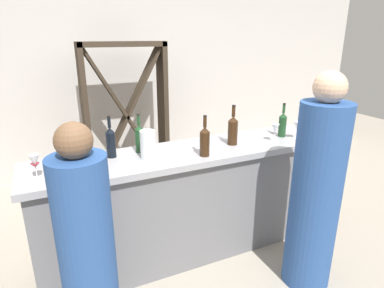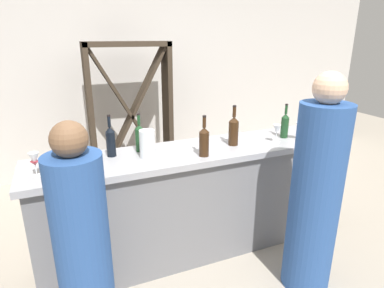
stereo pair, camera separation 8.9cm
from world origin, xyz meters
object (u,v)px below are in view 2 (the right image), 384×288
wine_bottle_second_left_near_black (111,141)px  person_left_guest (83,247)px  wine_glass_near_center (277,130)px  wine_glass_far_center (83,144)px  wine_bottle_leftmost_dark_green (73,156)px  wine_glass_near_left (300,128)px  water_pitcher (147,144)px  wine_bottle_rightmost_amber_brown (234,130)px  wine_bottle_second_right_amber_brown (204,141)px  wine_glass_far_left (76,151)px  wine_bottle_center_olive_green (140,137)px  wine_glass_near_right (34,160)px  person_center_guest (315,196)px  wine_bottle_far_right_olive_green (285,125)px  wine_rack (131,116)px

wine_bottle_second_left_near_black → person_left_guest: size_ratio=0.23×
wine_glass_near_center → wine_glass_far_center: wine_glass_near_center is taller
wine_bottle_leftmost_dark_green → wine_glass_near_left: 1.89m
wine_bottle_leftmost_dark_green → water_pitcher: bearing=7.5°
water_pitcher → person_left_guest: 0.86m
wine_bottle_rightmost_amber_brown → wine_bottle_leftmost_dark_green: bearing=-176.4°
wine_bottle_second_left_near_black → wine_bottle_rightmost_amber_brown: bearing=-7.2°
wine_bottle_second_right_amber_brown → water_pitcher: wine_bottle_second_right_amber_brown is taller
wine_bottle_second_right_amber_brown → wine_glass_near_left: wine_bottle_second_right_amber_brown is taller
wine_glass_far_left → wine_bottle_center_olive_green: bearing=15.6°
wine_glass_near_right → water_pitcher: 0.77m
person_left_guest → person_center_guest: bearing=-85.3°
wine_bottle_center_olive_green → wine_bottle_far_right_olive_green: size_ratio=1.00×
wine_glass_near_center → wine_bottle_second_right_amber_brown: bearing=-175.2°
wine_bottle_second_left_near_black → wine_bottle_leftmost_dark_green: bearing=-144.2°
wine_glass_near_center → person_center_guest: (-0.09, -0.61, -0.31)m
wine_glass_near_left → wine_glass_far_left: size_ratio=0.97×
wine_bottle_second_left_near_black → wine_bottle_center_olive_green: bearing=6.7°
wine_glass_near_right → wine_glass_far_center: (0.33, 0.28, -0.02)m
wine_glass_near_left → wine_rack: bearing=122.1°
wine_bottle_leftmost_dark_green → water_pitcher: wine_bottle_leftmost_dark_green is taller
wine_bottle_second_left_near_black → wine_glass_far_center: 0.21m
wine_bottle_leftmost_dark_green → wine_bottle_rightmost_amber_brown: 1.28m
wine_bottle_leftmost_dark_green → wine_glass_far_left: bearing=74.3°
wine_glass_near_left → wine_bottle_second_right_amber_brown: bearing=-177.8°
wine_glass_near_left → wine_bottle_second_left_near_black: bearing=171.7°
wine_glass_near_right → person_center_guest: (1.80, -0.64, -0.31)m
wine_rack → wine_bottle_far_right_olive_green: (1.04, -1.66, 0.19)m
wine_bottle_rightmost_amber_brown → person_left_guest: (-1.30, -0.53, -0.43)m
wine_rack → person_left_guest: size_ratio=1.24×
water_pitcher → wine_bottle_leftmost_dark_green: bearing=-172.5°
wine_bottle_far_right_olive_green → wine_glass_near_center: bearing=-149.3°
wine_glass_far_center → wine_glass_far_left: bearing=-108.2°
wine_rack → wine_glass_near_right: wine_rack is taller
wine_rack → wine_glass_near_left: (1.11, -1.77, 0.18)m
wine_glass_near_left → person_center_guest: bearing=-118.6°
wine_bottle_far_right_olive_green → person_left_guest: bearing=-163.6°
wine_glass_near_right → wine_glass_far_center: size_ratio=1.22×
wine_glass_near_center → wine_glass_near_right: (-1.89, 0.02, 0.00)m
wine_bottle_far_right_olive_green → water_pitcher: 1.28m
wine_bottle_second_right_amber_brown → person_left_guest: person_left_guest is taller
wine_rack → wine_bottle_far_right_olive_green: wine_rack is taller
person_left_guest → wine_glass_near_right: bearing=35.5°
wine_bottle_center_olive_green → person_center_guest: 1.39m
wine_bottle_second_left_near_black → wine_glass_near_center: (1.37, -0.21, -0.02)m
wine_glass_near_center → person_center_guest: size_ratio=0.10×
wine_bottle_rightmost_amber_brown → wine_glass_near_left: (0.61, -0.11, -0.02)m
wine_rack → wine_glass_near_left: wine_rack is taller
wine_bottle_second_right_amber_brown → water_pitcher: 0.43m
wine_bottle_far_right_olive_green → wine_glass_far_center: (-1.72, 0.21, -0.02)m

